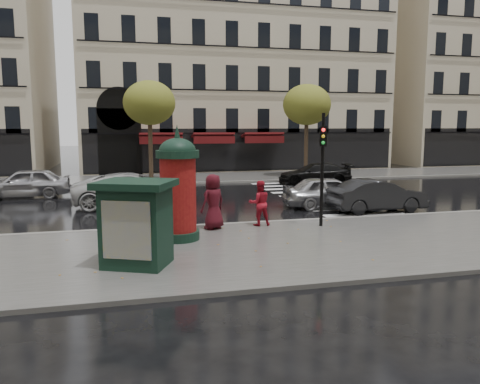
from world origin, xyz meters
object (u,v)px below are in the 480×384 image
object	(u,v)px
car_silver	(329,192)
car_black	(315,174)
woman_umbrella	(137,207)
woman_red	(259,203)
car_white	(134,189)
morris_column	(178,185)
traffic_light	(323,158)
car_darkgrey	(377,196)
man_burgundy	(213,202)
newsstand	(137,222)
car_far_silver	(25,183)

from	to	relation	value
car_silver	car_black	distance (m)	8.71
woman_umbrella	car_silver	distance (m)	11.07
woman_red	car_silver	size ratio (longest dim) A/B	0.39
car_white	morris_column	bearing A→B (deg)	-172.72
traffic_light	car_darkgrey	distance (m)	5.04
car_black	man_burgundy	bearing A→B (deg)	-28.77
car_darkgrey	car_black	xyz separation A→B (m)	(1.19, 9.70, -0.03)
car_darkgrey	newsstand	bearing A→B (deg)	117.99
woman_umbrella	newsstand	size ratio (longest dim) A/B	0.92
car_silver	car_white	distance (m)	9.03
car_silver	car_darkgrey	xyz separation A→B (m)	(1.59, -1.44, -0.02)
car_darkgrey	car_black	distance (m)	9.77
car_silver	woman_umbrella	bearing A→B (deg)	132.07
car_darkgrey	car_white	xyz separation A→B (m)	(-10.22, 4.09, 0.07)
woman_umbrella	traffic_light	size ratio (longest dim) A/B	0.53
woman_umbrella	morris_column	distance (m)	2.32
woman_umbrella	car_far_silver	world-z (taller)	woman_umbrella
newsstand	morris_column	bearing A→B (deg)	62.00
newsstand	car_white	xyz separation A→B (m)	(0.13, 10.09, -0.48)
morris_column	car_silver	bearing A→B (deg)	33.42
car_black	car_silver	bearing A→B (deg)	-10.79
car_far_silver	woman_umbrella	bearing A→B (deg)	18.72
man_burgundy	car_white	world-z (taller)	man_burgundy
newsstand	car_white	bearing A→B (deg)	89.24
man_burgundy	car_silver	bearing A→B (deg)	-178.87
woman_red	car_black	xyz separation A→B (m)	(7.12, 11.75, -0.27)
car_black	woman_umbrella	bearing A→B (deg)	-29.66
car_black	car_far_silver	bearing A→B (deg)	-76.10
woman_umbrella	morris_column	world-z (taller)	morris_column
car_darkgrey	car_black	bearing A→B (deg)	-9.10
woman_umbrella	car_silver	world-z (taller)	woman_umbrella
woman_umbrella	traffic_light	bearing A→B (deg)	21.67
woman_red	man_burgundy	xyz separation A→B (m)	(-1.72, -0.15, 0.14)
traffic_light	car_black	world-z (taller)	traffic_light
traffic_light	car_black	distance (m)	13.52
woman_red	car_darkgrey	bearing A→B (deg)	-160.39
woman_red	car_far_silver	size ratio (longest dim) A/B	0.36
morris_column	car_darkgrey	world-z (taller)	morris_column
woman_red	morris_column	size ratio (longest dim) A/B	0.45
woman_red	car_silver	bearing A→B (deg)	-140.60
car_far_silver	car_silver	bearing A→B (deg)	62.11
car_silver	car_far_silver	size ratio (longest dim) A/B	0.94
woman_umbrella	car_darkgrey	xyz separation A→B (m)	(10.33, 5.31, -0.82)
morris_column	man_burgundy	bearing A→B (deg)	42.60
car_black	car_white	bearing A→B (deg)	-55.98
car_white	car_far_silver	bearing A→B (deg)	52.84
newsstand	car_white	size ratio (longest dim) A/B	0.41
newsstand	car_silver	xyz separation A→B (m)	(8.77, 7.44, -0.53)
man_burgundy	newsstand	distance (m)	4.66
car_darkgrey	morris_column	bearing A→B (deg)	108.86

